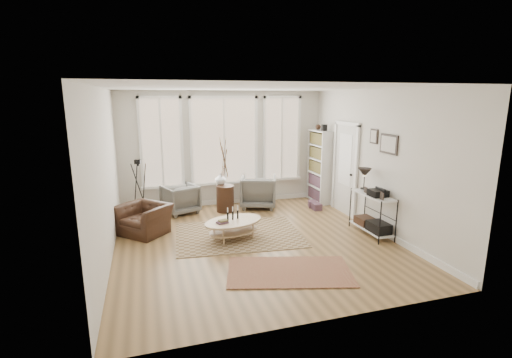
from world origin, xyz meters
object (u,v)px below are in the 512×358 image
object	(u,v)px
bookcase	(319,166)
low_shelf	(372,210)
coffee_table	(233,225)
accent_chair	(144,219)
armchair_right	(258,191)
armchair_left	(180,199)
side_table	(225,177)

from	to	relation	value
bookcase	low_shelf	xyz separation A→B (m)	(-0.06, -2.52, -0.44)
coffee_table	accent_chair	world-z (taller)	accent_chair
bookcase	armchair_right	world-z (taller)	bookcase
coffee_table	armchair_left	size ratio (longest dim) A/B	1.80
bookcase	accent_chair	world-z (taller)	bookcase
side_table	coffee_table	bearing A→B (deg)	-97.25
low_shelf	side_table	size ratio (longest dim) A/B	0.73
armchair_right	side_table	size ratio (longest dim) A/B	0.49
accent_chair	armchair_left	bearing A→B (deg)	98.72
armchair_right	side_table	world-z (taller)	side_table
low_shelf	armchair_right	distance (m)	2.99
armchair_left	bookcase	bearing A→B (deg)	158.28
armchair_left	side_table	size ratio (longest dim) A/B	0.42
coffee_table	armchair_right	world-z (taller)	armchair_right
low_shelf	coffee_table	distance (m)	2.81
bookcase	armchair_left	distance (m)	3.69
armchair_right	side_table	xyz separation A→B (m)	(-0.89, -0.13, 0.46)
bookcase	side_table	world-z (taller)	bookcase
side_table	accent_chair	bearing A→B (deg)	-152.45
side_table	armchair_left	bearing A→B (deg)	169.70
coffee_table	side_table	size ratio (longest dim) A/B	0.76
armchair_right	accent_chair	distance (m)	3.01
coffee_table	armchair_left	world-z (taller)	armchair_left
bookcase	armchair_left	world-z (taller)	bookcase
armchair_left	armchair_right	size ratio (longest dim) A/B	0.86
side_table	accent_chair	world-z (taller)	side_table
armchair_left	armchair_right	distance (m)	1.95
bookcase	coffee_table	distance (m)	3.50
low_shelf	armchair_right	world-z (taller)	low_shelf
low_shelf	side_table	world-z (taller)	side_table
armchair_right	armchair_left	bearing A→B (deg)	18.31
side_table	accent_chair	xyz separation A→B (m)	(-1.90, -0.99, -0.56)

